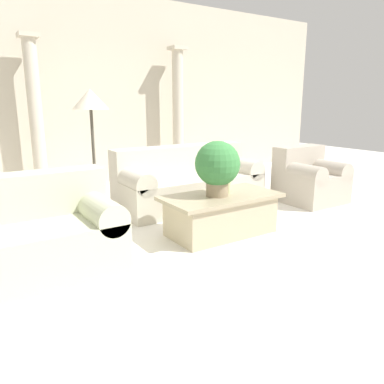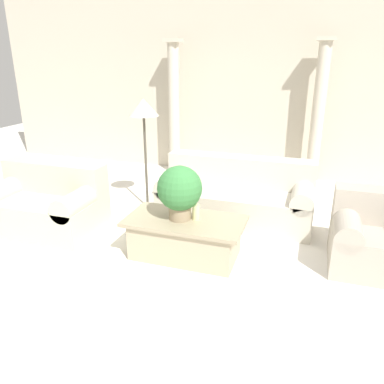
{
  "view_description": "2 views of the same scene",
  "coord_description": "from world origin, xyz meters",
  "px_view_note": "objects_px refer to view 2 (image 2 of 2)",
  "views": [
    {
      "loc": [
        -2.4,
        -3.44,
        1.43
      ],
      "look_at": [
        -0.23,
        -0.12,
        0.46
      ],
      "focal_mm": 35.0,
      "sensor_mm": 36.0,
      "label": 1
    },
    {
      "loc": [
        1.23,
        -3.8,
        2.09
      ],
      "look_at": [
        -0.04,
        0.04,
        0.62
      ],
      "focal_mm": 35.0,
      "sensor_mm": 36.0,
      "label": 2
    }
  ],
  "objects_px": {
    "sofa_long": "(236,196)",
    "armchair": "(373,236)",
    "loveseat": "(46,203)",
    "floor_lamp": "(144,114)",
    "potted_plant": "(180,190)",
    "coffee_table": "(185,237)"
  },
  "relations": [
    {
      "from": "loveseat",
      "to": "potted_plant",
      "type": "bearing_deg",
      "value": -4.08
    },
    {
      "from": "floor_lamp",
      "to": "coffee_table",
      "type": "bearing_deg",
      "value": -49.53
    },
    {
      "from": "floor_lamp",
      "to": "loveseat",
      "type": "bearing_deg",
      "value": -131.69
    },
    {
      "from": "sofa_long",
      "to": "loveseat",
      "type": "bearing_deg",
      "value": -154.99
    },
    {
      "from": "coffee_table",
      "to": "potted_plant",
      "type": "height_order",
      "value": "potted_plant"
    },
    {
      "from": "sofa_long",
      "to": "armchair",
      "type": "height_order",
      "value": "sofa_long"
    },
    {
      "from": "loveseat",
      "to": "floor_lamp",
      "type": "xyz_separation_m",
      "value": [
        0.92,
        1.03,
        1.02
      ]
    },
    {
      "from": "coffee_table",
      "to": "floor_lamp",
      "type": "height_order",
      "value": "floor_lamp"
    },
    {
      "from": "sofa_long",
      "to": "armchair",
      "type": "xyz_separation_m",
      "value": [
        1.6,
        -0.76,
        0.01
      ]
    },
    {
      "from": "potted_plant",
      "to": "armchair",
      "type": "xyz_separation_m",
      "value": [
        1.98,
        0.42,
        -0.43
      ]
    },
    {
      "from": "sofa_long",
      "to": "coffee_table",
      "type": "bearing_deg",
      "value": -105.16
    },
    {
      "from": "coffee_table",
      "to": "armchair",
      "type": "xyz_separation_m",
      "value": [
        1.92,
        0.41,
        0.11
      ]
    },
    {
      "from": "armchair",
      "to": "coffee_table",
      "type": "bearing_deg",
      "value": -167.81
    },
    {
      "from": "sofa_long",
      "to": "potted_plant",
      "type": "bearing_deg",
      "value": -107.74
    },
    {
      "from": "coffee_table",
      "to": "armchair",
      "type": "bearing_deg",
      "value": 12.19
    },
    {
      "from": "sofa_long",
      "to": "coffee_table",
      "type": "height_order",
      "value": "sofa_long"
    },
    {
      "from": "sofa_long",
      "to": "loveseat",
      "type": "relative_size",
      "value": 1.42
    },
    {
      "from": "floor_lamp",
      "to": "armchair",
      "type": "xyz_separation_m",
      "value": [
        2.91,
        -0.75,
        -1.02
      ]
    },
    {
      "from": "loveseat",
      "to": "armchair",
      "type": "distance_m",
      "value": 3.84
    },
    {
      "from": "sofa_long",
      "to": "armchair",
      "type": "relative_size",
      "value": 2.42
    },
    {
      "from": "coffee_table",
      "to": "potted_plant",
      "type": "distance_m",
      "value": 0.55
    },
    {
      "from": "potted_plant",
      "to": "armchair",
      "type": "height_order",
      "value": "potted_plant"
    }
  ]
}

